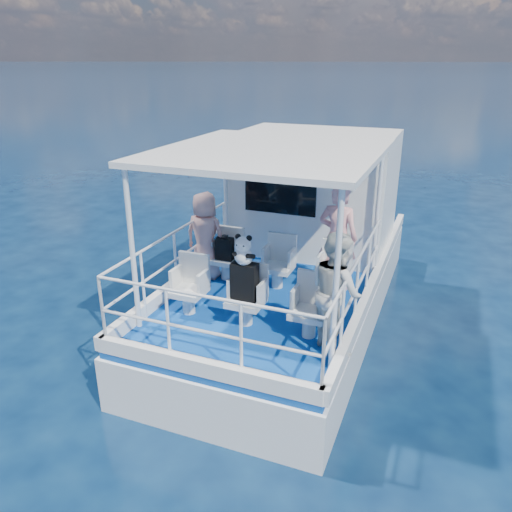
% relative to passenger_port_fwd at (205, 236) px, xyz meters
% --- Properties ---
extents(ground, '(2000.00, 2000.00, 0.00)m').
position_rel_passenger_port_fwd_xyz_m(ground, '(1.25, -0.16, -1.63)').
color(ground, '#071935').
rests_on(ground, ground).
extents(hull, '(3.00, 7.00, 1.60)m').
position_rel_passenger_port_fwd_xyz_m(hull, '(1.25, 0.84, -1.63)').
color(hull, white).
rests_on(hull, ground).
extents(deck, '(2.90, 6.90, 0.10)m').
position_rel_passenger_port_fwd_xyz_m(deck, '(1.25, 0.84, -0.78)').
color(deck, navy).
rests_on(deck, hull).
extents(cabin, '(2.85, 2.00, 2.20)m').
position_rel_passenger_port_fwd_xyz_m(cabin, '(1.25, 2.14, 0.37)').
color(cabin, white).
rests_on(cabin, deck).
extents(canopy, '(3.00, 3.20, 0.08)m').
position_rel_passenger_port_fwd_xyz_m(canopy, '(1.25, -0.36, 1.51)').
color(canopy, white).
rests_on(canopy, cabin).
extents(canopy_posts, '(2.77, 2.97, 2.20)m').
position_rel_passenger_port_fwd_xyz_m(canopy_posts, '(1.25, -0.41, 0.37)').
color(canopy_posts, white).
rests_on(canopy_posts, deck).
extents(railings, '(2.84, 3.59, 1.00)m').
position_rel_passenger_port_fwd_xyz_m(railings, '(1.25, -0.73, -0.23)').
color(railings, white).
rests_on(railings, deck).
extents(seat_port_fwd, '(0.48, 0.46, 0.38)m').
position_rel_passenger_port_fwd_xyz_m(seat_port_fwd, '(0.35, 0.04, -0.54)').
color(seat_port_fwd, silver).
rests_on(seat_port_fwd, deck).
extents(seat_center_fwd, '(0.48, 0.46, 0.38)m').
position_rel_passenger_port_fwd_xyz_m(seat_center_fwd, '(1.25, 0.04, -0.54)').
color(seat_center_fwd, silver).
rests_on(seat_center_fwd, deck).
extents(seat_stbd_fwd, '(0.48, 0.46, 0.38)m').
position_rel_passenger_port_fwd_xyz_m(seat_stbd_fwd, '(2.15, 0.04, -0.54)').
color(seat_stbd_fwd, silver).
rests_on(seat_stbd_fwd, deck).
extents(seat_port_aft, '(0.48, 0.46, 0.38)m').
position_rel_passenger_port_fwd_xyz_m(seat_port_aft, '(0.35, -1.26, -0.54)').
color(seat_port_aft, silver).
rests_on(seat_port_aft, deck).
extents(seat_center_aft, '(0.48, 0.46, 0.38)m').
position_rel_passenger_port_fwd_xyz_m(seat_center_aft, '(1.25, -1.26, -0.54)').
color(seat_center_aft, silver).
rests_on(seat_center_aft, deck).
extents(seat_stbd_aft, '(0.48, 0.46, 0.38)m').
position_rel_passenger_port_fwd_xyz_m(seat_stbd_aft, '(2.15, -1.26, -0.54)').
color(seat_stbd_aft, silver).
rests_on(seat_stbd_aft, deck).
extents(passenger_port_fwd, '(0.55, 0.40, 1.46)m').
position_rel_passenger_port_fwd_xyz_m(passenger_port_fwd, '(0.00, 0.00, 0.00)').
color(passenger_port_fwd, '#DD9A8F').
rests_on(passenger_port_fwd, deck).
extents(passenger_stbd_fwd, '(0.65, 0.45, 1.70)m').
position_rel_passenger_port_fwd_xyz_m(passenger_stbd_fwd, '(2.12, 0.38, 0.12)').
color(passenger_stbd_fwd, pink).
rests_on(passenger_stbd_fwd, deck).
extents(passenger_stbd_aft, '(0.93, 0.95, 1.54)m').
position_rel_passenger_port_fwd_xyz_m(passenger_stbd_aft, '(2.50, -1.37, 0.04)').
color(passenger_stbd_aft, silver).
rests_on(passenger_stbd_aft, deck).
extents(backpack_port, '(0.28, 0.16, 0.37)m').
position_rel_passenger_port_fwd_xyz_m(backpack_port, '(0.36, -0.03, -0.17)').
color(backpack_port, black).
rests_on(backpack_port, seat_port_fwd).
extents(backpack_center, '(0.35, 0.20, 0.53)m').
position_rel_passenger_port_fwd_xyz_m(backpack_center, '(1.24, -1.26, -0.09)').
color(backpack_center, black).
rests_on(backpack_center, seat_center_aft).
extents(compact_camera, '(0.09, 0.05, 0.05)m').
position_rel_passenger_port_fwd_xyz_m(compact_camera, '(0.38, -0.04, 0.05)').
color(compact_camera, black).
rests_on(compact_camera, backpack_port).
extents(panda, '(0.27, 0.22, 0.41)m').
position_rel_passenger_port_fwd_xyz_m(panda, '(1.24, -1.29, 0.38)').
color(panda, silver).
rests_on(panda, backpack_center).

